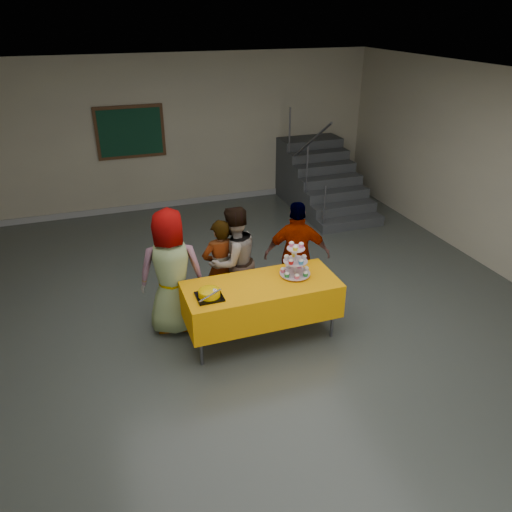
{
  "coord_description": "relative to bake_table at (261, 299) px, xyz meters",
  "views": [
    {
      "loc": [
        -1.86,
        -4.88,
        3.76
      ],
      "look_at": [
        -0.08,
        0.21,
        1.05
      ],
      "focal_mm": 35.0,
      "sensor_mm": 36.0,
      "label": 1
    }
  ],
  "objects": [
    {
      "name": "schoolchild_d",
      "position": [
        0.72,
        0.59,
        0.2
      ],
      "size": [
        0.96,
        0.64,
        1.51
      ],
      "primitive_type": "imported",
      "rotation": [
        0.0,
        0.0,
        2.81
      ],
      "color": "slate",
      "rests_on": "ground"
    },
    {
      "name": "cupcake_stand",
      "position": [
        0.46,
        0.06,
        0.38
      ],
      "size": [
        0.38,
        0.38,
        0.44
      ],
      "color": "silver",
      "rests_on": "bake_table"
    },
    {
      "name": "schoolchild_b",
      "position": [
        -0.31,
        0.71,
        0.13
      ],
      "size": [
        0.52,
        0.37,
        1.36
      ],
      "primitive_type": "imported",
      "rotation": [
        0.0,
        0.0,
        3.22
      ],
      "color": "slate",
      "rests_on": "ground"
    },
    {
      "name": "room_shell",
      "position": [
        0.08,
        0.0,
        1.57
      ],
      "size": [
        10.0,
        10.04,
        3.02
      ],
      "color": "#4C514C",
      "rests_on": "ground"
    },
    {
      "name": "bear_cake",
      "position": [
        -0.67,
        -0.1,
        0.27
      ],
      "size": [
        0.32,
        0.36,
        0.12
      ],
      "color": "black",
      "rests_on": "bake_table"
    },
    {
      "name": "noticeboard",
      "position": [
        -0.89,
        4.95,
        1.04
      ],
      "size": [
        1.3,
        0.05,
        1.0
      ],
      "color": "#472B16",
      "rests_on": "ground"
    },
    {
      "name": "schoolchild_c",
      "position": [
        -0.14,
        0.71,
        0.2
      ],
      "size": [
        0.89,
        0.79,
        1.51
      ],
      "primitive_type": "imported",
      "rotation": [
        0.0,
        0.0,
        3.49
      ],
      "color": "slate",
      "rests_on": "ground"
    },
    {
      "name": "staircase",
      "position": [
        2.77,
        4.11,
        -0.07
      ],
      "size": [
        1.3,
        2.4,
        2.04
      ],
      "color": "#424447",
      "rests_on": "ground"
    },
    {
      "name": "bake_table",
      "position": [
        0.0,
        0.0,
        0.0
      ],
      "size": [
        1.88,
        0.78,
        0.77
      ],
      "color": "#595960",
      "rests_on": "ground"
    },
    {
      "name": "schoolchild_a",
      "position": [
        -0.98,
        0.54,
        0.27
      ],
      "size": [
        0.88,
        0.66,
        1.64
      ],
      "primitive_type": "imported",
      "rotation": [
        0.0,
        0.0,
        2.96
      ],
      "color": "slate",
      "rests_on": "ground"
    }
  ]
}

